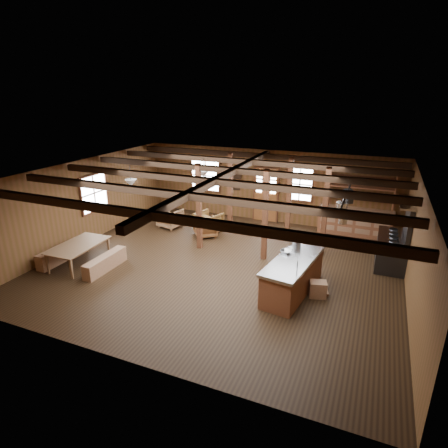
# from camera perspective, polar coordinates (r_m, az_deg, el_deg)

# --- Properties ---
(room) EXTENTS (10.04, 9.04, 2.84)m
(room) POSITION_cam_1_polar(r_m,az_deg,el_deg) (10.63, -0.44, 0.35)
(room) COLOR black
(room) RESTS_ON ground
(ceiling_joists) EXTENTS (9.80, 8.82, 0.18)m
(ceiling_joists) POSITION_cam_1_polar(r_m,az_deg,el_deg) (10.44, -0.07, 7.29)
(ceiling_joists) COLOR black
(ceiling_joists) RESTS_ON ceiling
(timber_posts) EXTENTS (3.95, 2.35, 2.80)m
(timber_posts) POSITION_cam_1_polar(r_m,az_deg,el_deg) (12.33, 5.60, 3.03)
(timber_posts) COLOR #422313
(timber_posts) RESTS_ON floor
(back_door) EXTENTS (1.02, 0.08, 2.15)m
(back_door) POSITION_cam_1_polar(r_m,az_deg,el_deg) (14.79, 6.36, 3.78)
(back_door) COLOR brown
(back_door) RESTS_ON floor
(window_back_left) EXTENTS (1.32, 0.06, 1.32)m
(window_back_left) POSITION_cam_1_polar(r_m,az_deg,el_deg) (15.53, -2.83, 7.39)
(window_back_left) COLOR white
(window_back_left) RESTS_ON wall_back
(window_back_right) EXTENTS (1.02, 0.06, 1.32)m
(window_back_right) POSITION_cam_1_polar(r_m,az_deg,el_deg) (14.33, 11.49, 5.95)
(window_back_right) COLOR white
(window_back_right) RESTS_ON wall_back
(window_left) EXTENTS (0.14, 1.24, 1.32)m
(window_left) POSITION_cam_1_polar(r_m,az_deg,el_deg) (13.60, -19.23, 4.48)
(window_left) COLOR white
(window_left) RESTS_ON wall_back
(notice_boards) EXTENTS (1.08, 0.03, 0.90)m
(notice_boards) POSITION_cam_1_polar(r_m,az_deg,el_deg) (15.08, 0.98, 7.19)
(notice_boards) COLOR white
(notice_boards) RESTS_ON wall_back
(back_counter) EXTENTS (2.55, 0.60, 2.45)m
(back_counter) POSITION_cam_1_polar(r_m,az_deg,el_deg) (14.12, 19.35, 0.76)
(back_counter) COLOR brown
(back_counter) RESTS_ON floor
(pendant_lamps) EXTENTS (1.86, 2.36, 0.66)m
(pendant_lamps) POSITION_cam_1_polar(r_m,az_deg,el_deg) (12.25, -8.38, 6.92)
(pendant_lamps) COLOR #2E2E30
(pendant_lamps) RESTS_ON ceiling
(pot_rack) EXTENTS (0.41, 3.00, 0.45)m
(pot_rack) POSITION_cam_1_polar(r_m,az_deg,el_deg) (10.01, 18.13, 3.34)
(pot_rack) COLOR #2E2E30
(pot_rack) RESTS_ON ceiling
(kitchen_island) EXTENTS (1.22, 2.60, 1.20)m
(kitchen_island) POSITION_cam_1_polar(r_m,az_deg,el_deg) (9.79, 10.45, -7.70)
(kitchen_island) COLOR brown
(kitchen_island) RESTS_ON floor
(step_stool) EXTENTS (0.54, 0.44, 0.42)m
(step_stool) POSITION_cam_1_polar(r_m,az_deg,el_deg) (9.84, 14.10, -9.62)
(step_stool) COLOR brown
(step_stool) RESTS_ON floor
(commercial_range) EXTENTS (0.84, 1.64, 2.02)m
(commercial_range) POSITION_cam_1_polar(r_m,az_deg,el_deg) (12.00, 24.47, -3.03)
(commercial_range) COLOR #2E2E30
(commercial_range) RESTS_ON floor
(dining_table) EXTENTS (1.09, 1.86, 0.64)m
(dining_table) POSITION_cam_1_polar(r_m,az_deg,el_deg) (11.93, -21.01, -4.39)
(dining_table) COLOR brown
(dining_table) RESTS_ON floor
(bench_wall) EXTENTS (0.32, 1.71, 0.47)m
(bench_wall) POSITION_cam_1_polar(r_m,az_deg,el_deg) (12.47, -23.49, -4.12)
(bench_wall) COLOR brown
(bench_wall) RESTS_ON floor
(bench_aisle) EXTENTS (0.30, 1.60, 0.44)m
(bench_aisle) POSITION_cam_1_polar(r_m,az_deg,el_deg) (11.40, -17.64, -5.66)
(bench_aisle) COLOR brown
(bench_aisle) RESTS_ON floor
(armchair_a) EXTENTS (1.05, 1.05, 0.69)m
(armchair_a) POSITION_cam_1_polar(r_m,az_deg,el_deg) (13.27, -2.84, -0.46)
(armchair_a) COLOR brown
(armchair_a) RESTS_ON floor
(armchair_b) EXTENTS (1.04, 1.05, 0.77)m
(armchair_b) POSITION_cam_1_polar(r_m,az_deg,el_deg) (13.61, -2.34, 0.25)
(armchair_b) COLOR brown
(armchair_b) RESTS_ON floor
(armchair_c) EXTENTS (0.90, 0.92, 0.72)m
(armchair_c) POSITION_cam_1_polar(r_m,az_deg,el_deg) (14.29, -8.19, 0.93)
(armchair_c) COLOR olive
(armchair_c) RESTS_ON floor
(counter_pot) EXTENTS (0.31, 0.31, 0.19)m
(counter_pot) POSITION_cam_1_polar(r_m,az_deg,el_deg) (10.27, 10.79, -2.94)
(counter_pot) COLOR silver
(counter_pot) RESTS_ON kitchen_island
(bowl) EXTENTS (0.35, 0.35, 0.07)m
(bowl) POSITION_cam_1_polar(r_m,az_deg,el_deg) (9.88, 9.39, -4.16)
(bowl) COLOR silver
(bowl) RESTS_ON kitchen_island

